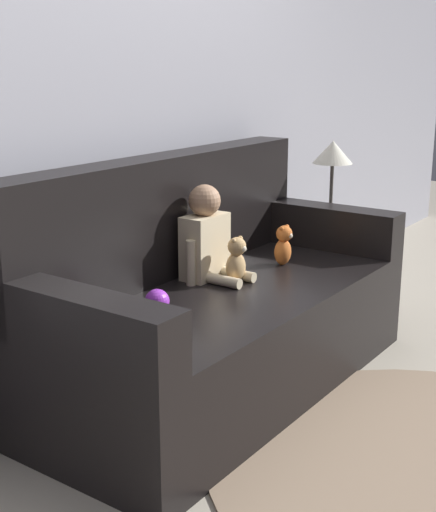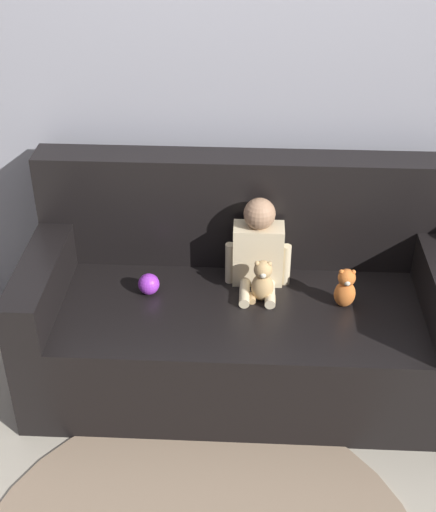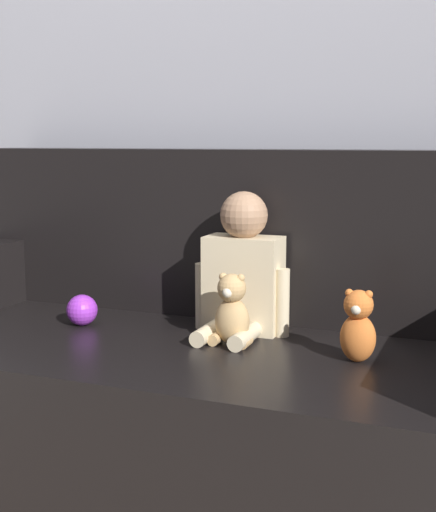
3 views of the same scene
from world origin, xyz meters
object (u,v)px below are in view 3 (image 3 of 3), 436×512
couch (210,373)px  person_baby (242,272)px  toy_ball (82,310)px  teddy_bear_brown (232,311)px  plush_toy_side (358,326)px

couch → person_baby: bearing=49.9°
person_baby → toy_ball: size_ratio=4.37×
teddy_bear_brown → toy_ball: 0.51m
teddy_bear_brown → plush_toy_side: size_ratio=1.06×
couch → teddy_bear_brown: bearing=-33.7°
person_baby → toy_ball: person_baby is taller
couch → person_baby: size_ratio=4.51×
teddy_bear_brown → toy_ball: bearing=177.0°
couch → person_baby: (0.07, 0.08, 0.30)m
person_baby → teddy_bear_brown: size_ratio=2.06×
couch → toy_ball: (-0.41, -0.04, 0.16)m
plush_toy_side → toy_ball: size_ratio=2.00×
couch → teddy_bear_brown: couch is taller
plush_toy_side → couch: bearing=168.9°
teddy_bear_brown → toy_ball: teddy_bear_brown is taller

